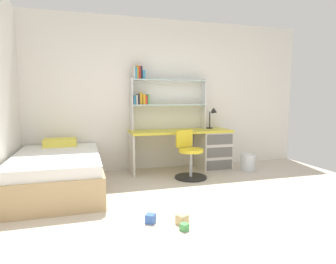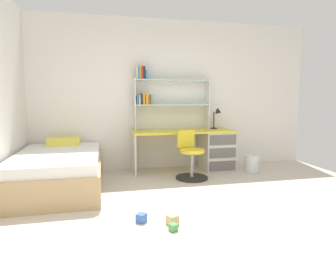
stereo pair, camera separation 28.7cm
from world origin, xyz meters
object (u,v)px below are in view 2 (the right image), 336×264
bed_platform (59,171)px  toy_block_green_1 (173,227)px  waste_bin (252,164)px  toy_block_blue_0 (141,218)px  desk (208,147)px  swivel_chair (191,160)px  desk_lamp (218,115)px  toy_block_natural_2 (173,220)px  bookshelf_hutch (161,94)px

bed_platform → toy_block_green_1: 2.11m
waste_bin → toy_block_blue_0: waste_bin is taller
bed_platform → toy_block_blue_0: bearing=-54.2°
desk → swivel_chair: bearing=-133.4°
swivel_chair → bed_platform: swivel_chair is taller
desk → toy_block_green_1: bearing=-117.9°
bed_platform → desk_lamp: bearing=15.2°
waste_bin → toy_block_green_1: (-1.88, -1.90, -0.12)m
bed_platform → toy_block_natural_2: (1.31, -1.52, -0.21)m
waste_bin → bookshelf_hutch: bearing=159.0°
bookshelf_hutch → swivel_chair: bearing=-63.7°
desk_lamp → waste_bin: 1.07m
waste_bin → toy_block_natural_2: bearing=-136.5°
desk_lamp → toy_block_blue_0: desk_lamp is taller
desk → toy_block_blue_0: (-1.49, -2.03, -0.36)m
bookshelf_hutch → waste_bin: (1.50, -0.58, -1.22)m
toy_block_natural_2 → swivel_chair: bearing=66.9°
bookshelf_hutch → bed_platform: 2.16m
desk_lamp → toy_block_blue_0: size_ratio=4.12×
waste_bin → toy_block_blue_0: size_ratio=3.26×
toy_block_blue_0 → toy_block_natural_2: (0.31, -0.13, 0.00)m
desk → toy_block_green_1: (-1.21, -2.30, -0.37)m
desk → desk_lamp: desk_lamp is taller
toy_block_natural_2 → bed_platform: bearing=130.8°
desk → toy_block_blue_0: bearing=-126.4°
desk_lamp → toy_block_natural_2: desk_lamp is taller
bed_platform → desk: bearing=14.2°
desk_lamp → bed_platform: bearing=-164.8°
swivel_chair → toy_block_blue_0: 1.83m
bed_platform → waste_bin: size_ratio=6.23×
waste_bin → toy_block_green_1: bearing=-134.7°
desk_lamp → toy_block_blue_0: (-1.71, -2.13, -0.94)m
desk → toy_block_natural_2: size_ratio=17.81×
waste_bin → toy_block_green_1: size_ratio=4.30×
desk → desk_lamp: 0.63m
bookshelf_hutch → desk_lamp: bearing=-4.3°
desk_lamp → desk: bearing=-154.4°
desk → bed_platform: bearing=-165.8°
bed_platform → waste_bin: bed_platform is taller
swivel_chair → toy_block_blue_0: swivel_chair is taller
desk_lamp → waste_bin: bearing=-47.9°
swivel_chair → toy_block_natural_2: size_ratio=7.61×
bed_platform → bookshelf_hutch: bearing=26.1°
swivel_chair → toy_block_green_1: size_ratio=10.92×
waste_bin → swivel_chair: bearing=-173.9°
swivel_chair → waste_bin: bearing=6.1°
bed_platform → waste_bin: bearing=4.3°
desk_lamp → swivel_chair: bearing=-138.6°
swivel_chair → waste_bin: 1.17m
toy_block_blue_0 → toy_block_green_1: 0.39m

